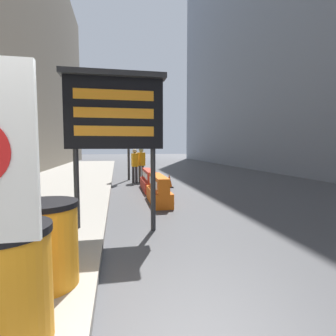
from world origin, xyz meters
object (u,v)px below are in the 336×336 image
object	(u,v)px
jersey_barrier_orange_far	(159,191)
pedestrian_passerby	(141,162)
message_board	(115,114)
jersey_barrier_red_striped	(149,181)
traffic_light_near_curb	(128,121)
barrel_drum_middle	(46,244)
traffic_cone_near	(169,181)
barrel_drum_foreground	(4,286)
pedestrian_worker	(135,163)

from	to	relation	value
jersey_barrier_orange_far	pedestrian_passerby	distance (m)	4.94
jersey_barrier_orange_far	pedestrian_passerby	size ratio (longest dim) A/B	1.14
message_board	jersey_barrier_red_striped	size ratio (longest dim) A/B	1.46
traffic_light_near_curb	jersey_barrier_orange_far	bearing A→B (deg)	-83.67
jersey_barrier_red_striped	pedestrian_passerby	distance (m)	2.48
barrel_drum_middle	traffic_cone_near	world-z (taller)	barrel_drum_middle
jersey_barrier_red_striped	barrel_drum_middle	bearing A→B (deg)	-105.82
message_board	jersey_barrier_orange_far	distance (m)	3.45
barrel_drum_middle	jersey_barrier_orange_far	size ratio (longest dim) A/B	0.51
jersey_barrier_red_striped	traffic_cone_near	world-z (taller)	jersey_barrier_red_striped
barrel_drum_foreground	jersey_barrier_orange_far	size ratio (longest dim) A/B	0.51
barrel_drum_foreground	pedestrian_passerby	xyz separation A→B (m)	(2.03, 10.48, 0.36)
message_board	pedestrian_worker	bearing A→B (deg)	83.22
barrel_drum_foreground	traffic_cone_near	xyz separation A→B (m)	(3.01, 8.47, -0.35)
jersey_barrier_orange_far	pedestrian_passerby	world-z (taller)	pedestrian_passerby
jersey_barrier_red_striped	jersey_barrier_orange_far	bearing A→B (deg)	-90.00
barrel_drum_middle	barrel_drum_foreground	bearing A→B (deg)	-94.85
barrel_drum_middle	message_board	distance (m)	2.84
message_board	jersey_barrier_red_striped	bearing A→B (deg)	76.02
barrel_drum_foreground	jersey_barrier_red_striped	distance (m)	8.35
barrel_drum_middle	pedestrian_passerby	distance (m)	9.78
message_board	barrel_drum_middle	bearing A→B (deg)	-110.06
jersey_barrier_orange_far	jersey_barrier_red_striped	size ratio (longest dim) A/B	0.88
traffic_light_near_curb	message_board	bearing A→B (deg)	-94.32
jersey_barrier_red_striped	pedestrian_passerby	bearing A→B (deg)	91.80
pedestrian_worker	barrel_drum_foreground	bearing A→B (deg)	-16.88
jersey_barrier_orange_far	pedestrian_worker	bearing A→B (deg)	95.08
message_board	pedestrian_passerby	world-z (taller)	message_board
jersey_barrier_orange_far	jersey_barrier_red_striped	world-z (taller)	jersey_barrier_orange_far
traffic_cone_near	pedestrian_worker	size ratio (longest dim) A/B	0.35
barrel_drum_middle	traffic_cone_near	xyz separation A→B (m)	(2.94, 7.56, -0.35)
jersey_barrier_orange_far	pedestrian_worker	size ratio (longest dim) A/B	1.17
traffic_light_near_curb	pedestrian_passerby	world-z (taller)	traffic_light_near_curb
jersey_barrier_red_striped	traffic_light_near_curb	world-z (taller)	traffic_light_near_curb
jersey_barrier_orange_far	traffic_light_near_curb	bearing A→B (deg)	96.33
barrel_drum_foreground	traffic_cone_near	world-z (taller)	barrel_drum_foreground
barrel_drum_foreground	barrel_drum_middle	world-z (taller)	same
pedestrian_worker	traffic_light_near_curb	bearing A→B (deg)	-176.00
traffic_cone_near	pedestrian_passerby	distance (m)	2.34
traffic_cone_near	barrel_drum_middle	bearing A→B (deg)	-111.22
message_board	pedestrian_passerby	distance (m)	7.66
pedestrian_passerby	traffic_light_near_curb	bearing A→B (deg)	-161.54
traffic_cone_near	jersey_barrier_red_striped	bearing A→B (deg)	-156.61
message_board	jersey_barrier_orange_far	xyz separation A→B (m)	(1.26, 2.54, -1.96)
message_board	barrel_drum_foreground	bearing A→B (deg)	-105.71
message_board	traffic_cone_near	size ratio (longest dim) A/B	5.57
barrel_drum_foreground	traffic_light_near_curb	size ratio (longest dim) A/B	0.23
jersey_barrier_orange_far	traffic_light_near_curb	xyz separation A→B (m)	(-0.63, 5.71, 2.61)
jersey_barrier_red_striped	traffic_cone_near	xyz separation A→B (m)	(0.90, 0.39, -0.08)
barrel_drum_middle	traffic_light_near_curb	size ratio (longest dim) A/B	0.23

